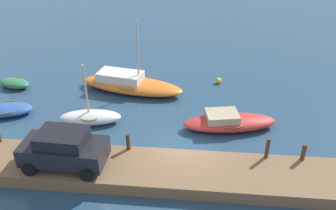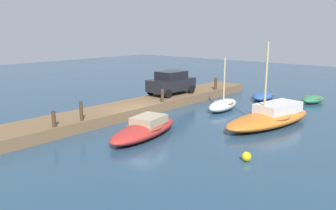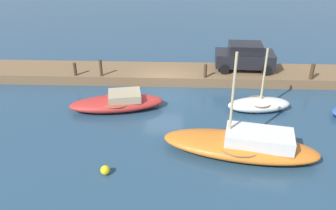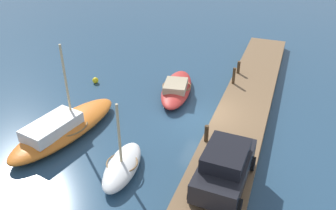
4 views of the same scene
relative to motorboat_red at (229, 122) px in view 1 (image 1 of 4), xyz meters
name	(u,v)px [view 1 (image 1 of 4)]	position (x,y,z in m)	size (l,w,h in m)	color
ground_plane	(182,153)	(-2.50, -2.60, -0.44)	(84.00, 84.00, 0.00)	navy
dock_platform	(179,173)	(-2.50, -4.51, -0.13)	(27.00, 2.85, 0.63)	brown
motorboat_red	(229,122)	(0.00, 0.00, 0.00)	(5.56, 2.73, 1.05)	#B72D28
sailboat_orange	(130,84)	(-6.47, 4.07, 0.08)	(7.44, 3.59, 4.94)	orange
rowboat_blue	(6,110)	(-13.45, 0.25, -0.12)	(3.43, 2.14, 0.62)	#2D569E
dinghy_green	(14,83)	(-14.63, 3.79, -0.13)	(2.53, 1.72, 0.60)	#2D7A4C
rowboat_white	(90,117)	(-8.03, -0.19, -0.05)	(3.72, 1.84, 3.70)	white
mooring_post_mid_west	(128,142)	(-5.13, -3.33, 0.63)	(0.21, 0.21, 0.89)	#47331E
mooring_post_mid_east	(267,148)	(1.60, -3.33, 0.73)	(0.19, 0.19, 1.09)	#47331E
mooring_post_east	(304,152)	(3.30, -3.33, 0.62)	(0.21, 0.21, 0.85)	#47331E
parked_car	(64,149)	(-7.80, -4.79, 1.11)	(3.92, 2.18, 1.81)	black
marker_buoy	(218,81)	(-0.41, 5.78, -0.23)	(0.42, 0.42, 0.42)	yellow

